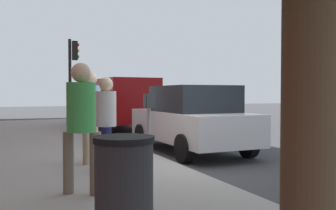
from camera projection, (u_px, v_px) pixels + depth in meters
ground_plane at (171, 168)px, 7.85m from camera, size 80.00×80.00×0.00m
sidewalk_slab at (19, 177)px, 6.65m from camera, size 28.00×6.00×0.15m
parking_meter at (149, 114)px, 7.16m from camera, size 0.36×0.12×1.41m
pedestrian_at_meter at (106, 116)px, 6.82m from camera, size 0.52×0.37×1.72m
pedestrian_bystander at (81, 116)px, 5.21m from camera, size 0.40×0.48×1.85m
parking_officer at (90, 108)px, 7.58m from camera, size 0.48×0.41×1.86m
parked_sedan_near at (191, 119)px, 9.96m from camera, size 4.40×1.97×1.77m
parked_van_far at (118, 100)px, 16.44m from camera, size 5.26×2.24×2.18m
traffic_signal at (73, 68)px, 14.98m from camera, size 0.24×0.44×3.60m
trash_bin at (124, 188)px, 3.57m from camera, size 0.59×0.59×1.01m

